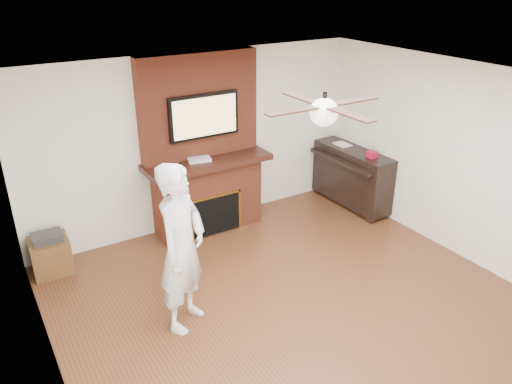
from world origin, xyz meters
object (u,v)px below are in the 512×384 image
side_table (51,254)px  piano (352,176)px  person (182,248)px  fireplace (205,163)px

side_table → piano: bearing=-3.8°
person → side_table: (-1.04, 1.78, -0.67)m
fireplace → person: size_ratio=1.36×
side_table → fireplace: bearing=4.1°
fireplace → piano: fireplace is taller
fireplace → piano: (2.27, -0.55, -0.50)m
fireplace → side_table: (-2.20, -0.07, -0.75)m
person → piano: bearing=-17.4°
fireplace → side_table: 2.33m
piano → fireplace: bearing=165.2°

